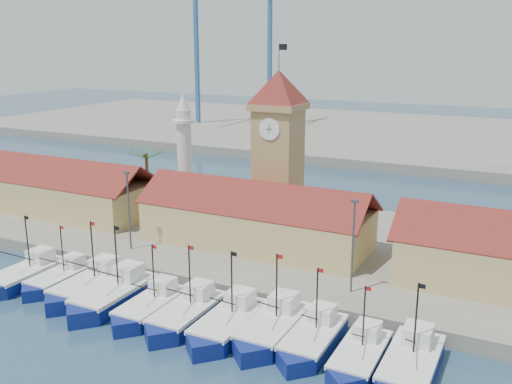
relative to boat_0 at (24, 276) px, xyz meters
The scene contains 22 objects.
ground 18.12m from the boat_0, ahead, with size 400.00×400.00×0.00m, color navy.
quay 28.47m from the boat_0, 50.78° to the left, with size 140.00×32.00×1.50m, color gray.
terminal 109.54m from the boat_0, 80.54° to the left, with size 240.00×80.00×2.00m, color gray.
boat_0 is the anchor object (origin of this frame).
boat_1 3.89m from the boat_0, 17.06° to the left, with size 3.22×8.82×6.67m.
boat_2 8.04m from the boat_0, ahead, with size 3.79×10.37×7.85m.
boat_3 11.54m from the boat_0, ahead, with size 3.92×10.74×8.13m.
boat_4 16.07m from the boat_0, ahead, with size 3.39×9.29×7.03m.
boat_5 19.87m from the boat_0, ahead, with size 3.64×9.96×7.54m.
boat_6 24.11m from the boat_0, ahead, with size 3.70×10.13×7.66m.
boat_7 27.90m from the boat_0, ahead, with size 3.73×10.23×7.74m.
boat_8 31.59m from the boat_0, ahead, with size 3.48×9.52×7.21m.
boat_9 35.76m from the boat_0, ahead, with size 3.28×8.97×6.79m.
boat_10 39.59m from the boat_0, ahead, with size 3.70×10.14×7.67m.
hall_left 23.07m from the boat_0, 127.79° to the left, with size 31.20×10.13×7.61m.
hall_center 25.69m from the boat_0, 45.08° to the left, with size 27.04×10.13×7.61m.
clock_tower 32.05m from the boat_0, 53.18° to the left, with size 5.80×5.80×22.70m.
minaret 27.71m from the boat_0, 83.43° to the left, with size 3.00×3.00×16.30m.
palm_tree 24.75m from the boat_0, 94.75° to the left, with size 5.60×5.03×8.39m.
lamp_posts 21.81m from the boat_0, 28.52° to the left, with size 80.70×0.25×9.03m.
crane_blue_far 110.73m from the boat_0, 112.79° to the left, with size 1.00×33.11×48.44m.
crane_blue_near 109.61m from the boat_0, 101.79° to the left, with size 1.00×33.94×42.62m.
Camera 1 is at (28.19, -36.45, 24.38)m, focal length 40.00 mm.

